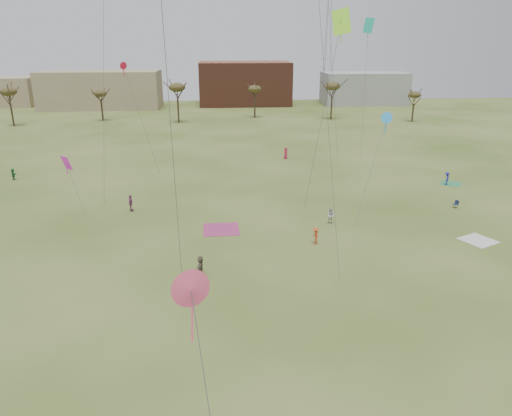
{
  "coord_description": "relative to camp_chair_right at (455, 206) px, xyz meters",
  "views": [
    {
      "loc": [
        -2.75,
        -23.82,
        18.17
      ],
      "look_at": [
        0.0,
        12.0,
        5.5
      ],
      "focal_mm": 33.69,
      "sensor_mm": 36.0,
      "label": 1
    }
  ],
  "objects": [
    {
      "name": "ground",
      "position": [
        -23.86,
        -25.89,
        -0.26
      ],
      "size": [
        260.0,
        260.0,
        0.0
      ],
      "primitive_type": "plane",
      "color": "#364C18",
      "rests_on": "ground"
    },
    {
      "name": "spectator_fore_c",
      "position": [
        -28.42,
        -14.34,
        0.56
      ],
      "size": [
        0.59,
        1.55,
        1.64
      ],
      "primitive_type": "imported",
      "rotation": [
        0.0,
        0.0,
        4.64
      ],
      "color": "brown",
      "rests_on": "ground"
    },
    {
      "name": "flyer_mid_b",
      "position": [
        -17.89,
        -8.83,
        0.56
      ],
      "size": [
        0.73,
        1.12,
        1.63
      ],
      "primitive_type": "imported",
      "rotation": [
        0.0,
        0.0,
        4.84
      ],
      "color": "#CD4D26",
      "rests_on": "ground"
    },
    {
      "name": "spectator_mid_d",
      "position": [
        -36.67,
        1.75,
        0.68
      ],
      "size": [
        0.54,
        1.13,
        1.88
      ],
      "primitive_type": "imported",
      "rotation": [
        0.0,
        0.0,
        1.64
      ],
      "color": "#8B3A76",
      "rests_on": "ground"
    },
    {
      "name": "spectator_mid_e",
      "position": [
        -15.27,
        -3.82,
        0.61
      ],
      "size": [
        0.99,
        0.86,
        1.73
      ],
      "primitive_type": "imported",
      "rotation": [
        0.0,
        0.0,
        6.01
      ],
      "color": "silver",
      "rests_on": "ground"
    },
    {
      "name": "flyer_far_a",
      "position": [
        -54.83,
        15.91,
        0.52
      ],
      "size": [
        1.33,
        1.37,
        1.56
      ],
      "primitive_type": "imported",
      "rotation": [
        0.0,
        0.0,
        2.33
      ],
      "color": "#267339",
      "rests_on": "ground"
    },
    {
      "name": "flyer_far_b",
      "position": [
        -16.09,
        25.13,
        0.66
      ],
      "size": [
        0.88,
        1.06,
        1.85
      ],
      "primitive_type": "imported",
      "rotation": [
        0.0,
        0.0,
        1.19
      ],
      "color": "#BD2048",
      "rests_on": "ground"
    },
    {
      "name": "flyer_far_c",
      "position": [
        3.1,
        8.98,
        0.59
      ],
      "size": [
        1.12,
        1.27,
        1.7
      ],
      "primitive_type": "imported",
      "rotation": [
        0.0,
        0.0,
        4.15
      ],
      "color": "navy",
      "rests_on": "ground"
    },
    {
      "name": "blanket_cream",
      "position": [
        -2.2,
        -9.3,
        -0.26
      ],
      "size": [
        3.77,
        3.77,
        0.03
      ],
      "primitive_type": "cube",
      "rotation": [
        0.0,
        0.0,
        2.02
      ],
      "color": "silver",
      "rests_on": "ground"
    },
    {
      "name": "blanket_plum",
      "position": [
        -26.68,
        -4.58,
        -0.26
      ],
      "size": [
        3.68,
        3.68,
        0.03
      ],
      "primitive_type": "cube",
      "rotation": [
        0.0,
        0.0,
        0.03
      ],
      "color": "#A43265",
      "rests_on": "ground"
    },
    {
      "name": "blanket_olive",
      "position": [
        3.95,
        9.39,
        -0.26
      ],
      "size": [
        3.5,
        3.5,
        0.03
      ],
      "primitive_type": "cube",
      "rotation": [
        0.0,
        0.0,
        1.03
      ],
      "color": "#318855",
      "rests_on": "ground"
    },
    {
      "name": "camp_chair_right",
      "position": [
        0.0,
        0.0,
        0.0
      ],
      "size": [
        0.72,
        0.7,
        0.87
      ],
      "rotation": [
        0.0,
        0.0,
        5.21
      ],
      "color": "#15203A",
      "rests_on": "ground"
    },
    {
      "name": "kites_aloft",
      "position": [
        -23.04,
        3.43,
        20.41
      ],
      "size": [
        65.17,
        61.75,
        25.12
      ],
      "color": "#D74219",
      "rests_on": "ground"
    },
    {
      "name": "tree_line",
      "position": [
        -26.71,
        53.23,
        6.83
      ],
      "size": [
        117.44,
        49.32,
        8.91
      ],
      "color": "#3A2B1E",
      "rests_on": "ground"
    },
    {
      "name": "building_tan",
      "position": [
        -58.86,
        89.11,
        4.74
      ],
      "size": [
        32.0,
        14.0,
        10.0
      ],
      "primitive_type": "cube",
      "color": "#937F60",
      "rests_on": "ground"
    },
    {
      "name": "building_brick",
      "position": [
        -18.86,
        94.11,
        5.74
      ],
      "size": [
        26.0,
        16.0,
        12.0
      ],
      "primitive_type": "cube",
      "color": "brown",
      "rests_on": "ground"
    },
    {
      "name": "building_grey",
      "position": [
        16.14,
        92.11,
        4.24
      ],
      "size": [
        24.0,
        12.0,
        9.0
      ],
      "primitive_type": "cube",
      "color": "gray",
      "rests_on": "ground"
    },
    {
      "name": "building_tan_west",
      "position": [
        -88.86,
        96.11,
        3.74
      ],
      "size": [
        20.0,
        12.0,
        8.0
      ],
      "primitive_type": "cube",
      "color": "#937F60",
      "rests_on": "ground"
    },
    {
      "name": "radio_tower",
      "position": [
        6.14,
        99.11,
        18.95
      ],
      "size": [
        1.51,
        1.72,
        41.0
      ],
      "color": "#9EA3A8",
      "rests_on": "ground"
    }
  ]
}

